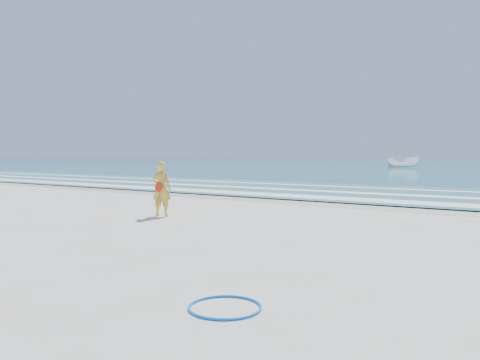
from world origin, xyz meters
The scene contains 9 objects.
ground centered at (0.00, 0.00, 0.00)m, with size 400.00×400.00×0.00m, color silver.
wet_sand centered at (0.00, 9.00, 0.00)m, with size 400.00×2.40×0.00m, color #B2A893.
shallow centered at (0.00, 14.00, 0.04)m, with size 400.00×10.00×0.01m, color #59B7AD.
foam_near centered at (0.00, 10.30, 0.05)m, with size 400.00×1.40×0.01m, color white.
foam_mid centered at (0.00, 13.20, 0.05)m, with size 400.00×0.90×0.01m, color white.
foam_far centered at (0.00, 16.50, 0.05)m, with size 400.00×0.60×0.01m, color white.
hoop centered at (4.11, -1.87, 0.01)m, with size 0.79×0.79×0.03m, color #0D77F4.
boat centered at (-10.15, 55.00, 0.85)m, with size 1.57×4.17×1.61m, color white.
woman centered at (-1.83, 3.22, 0.74)m, with size 0.62×0.51×1.47m.
Camera 1 is at (7.06, -5.79, 1.63)m, focal length 35.00 mm.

